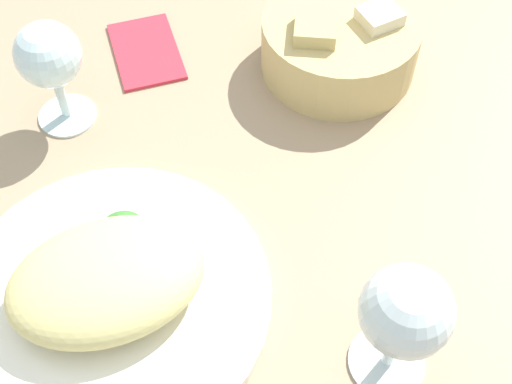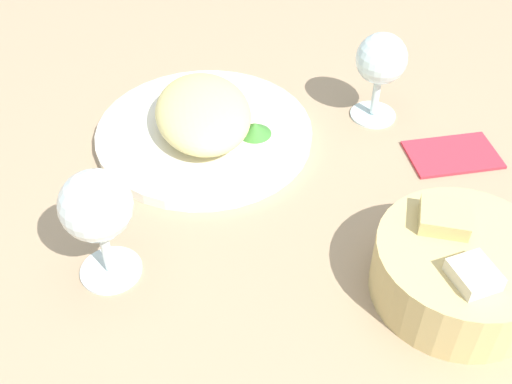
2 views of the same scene
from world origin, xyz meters
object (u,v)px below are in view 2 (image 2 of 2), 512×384
Objects in this scene: plate at (204,133)px; wine_glass_far at (381,63)px; folded_napkin at (453,153)px; wine_glass_near at (97,211)px; bread_basket at (459,269)px.

wine_glass_far reaches higher than plate.
folded_napkin is at bearing 39.06° from wine_glass_far.
plate is at bearing 152.68° from wine_glass_near.
plate is 31.22cm from folded_napkin.
wine_glass_near reaches higher than bread_basket.
plate is 2.29× the size of wine_glass_far.
wine_glass_near is 44.19cm from folded_napkin.
wine_glass_far is (-2.04, 22.67, 7.34)cm from plate.
wine_glass_far is at bearing 124.54° from wine_glass_near.
wine_glass_near reaches higher than folded_napkin.
bread_basket is 1.53× the size of folded_napkin.
bread_basket is at bearing 79.01° from wine_glass_near.
bread_basket is 30.04cm from wine_glass_far.
folded_napkin is (-13.64, 41.20, -8.34)cm from wine_glass_near.
wine_glass_far is at bearing 125.65° from folded_napkin.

